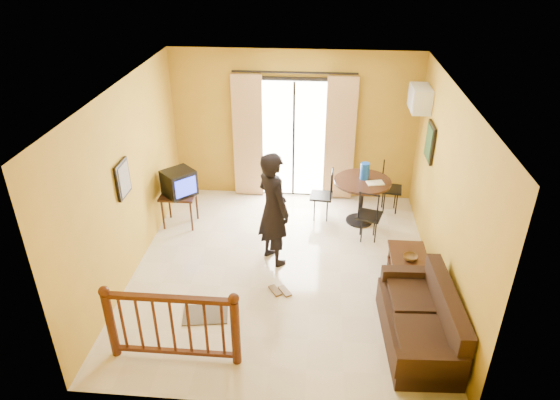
# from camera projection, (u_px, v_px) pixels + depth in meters

# --- Properties ---
(ground) EXTENTS (5.00, 5.00, 0.00)m
(ground) POSITION_uv_depth(u_px,v_px,m) (283.00, 269.00, 7.67)
(ground) COLOR beige
(ground) RESTS_ON ground
(room_shell) EXTENTS (5.00, 5.00, 5.00)m
(room_shell) POSITION_uv_depth(u_px,v_px,m) (283.00, 169.00, 6.85)
(room_shell) COLOR white
(room_shell) RESTS_ON ground
(balcony_door) EXTENTS (2.25, 0.14, 2.46)m
(balcony_door) POSITION_uv_depth(u_px,v_px,m) (294.00, 139.00, 9.23)
(balcony_door) COLOR black
(balcony_door) RESTS_ON ground
(tv_table) EXTENTS (0.60, 0.50, 0.60)m
(tv_table) POSITION_uv_depth(u_px,v_px,m) (179.00, 198.00, 8.60)
(tv_table) COLOR black
(tv_table) RESTS_ON ground
(television) EXTENTS (0.65, 0.65, 0.44)m
(television) POSITION_uv_depth(u_px,v_px,m) (179.00, 183.00, 8.45)
(television) COLOR black
(television) RESTS_ON tv_table
(picture_left) EXTENTS (0.05, 0.42, 0.52)m
(picture_left) POSITION_uv_depth(u_px,v_px,m) (123.00, 179.00, 6.92)
(picture_left) COLOR black
(picture_left) RESTS_ON room_shell
(dining_table) EXTENTS (0.98, 0.98, 0.82)m
(dining_table) POSITION_uv_depth(u_px,v_px,m) (362.00, 189.00, 8.61)
(dining_table) COLOR black
(dining_table) RESTS_ON ground
(water_jug) EXTENTS (0.16, 0.16, 0.29)m
(water_jug) POSITION_uv_depth(u_px,v_px,m) (365.00, 171.00, 8.51)
(water_jug) COLOR blue
(water_jug) RESTS_ON dining_table
(serving_tray) EXTENTS (0.31, 0.24, 0.02)m
(serving_tray) POSITION_uv_depth(u_px,v_px,m) (375.00, 183.00, 8.42)
(serving_tray) COLOR #EDE8CA
(serving_tray) RESTS_ON dining_table
(dining_chairs) EXTENTS (1.70, 1.47, 0.95)m
(dining_chairs) POSITION_uv_depth(u_px,v_px,m) (359.00, 222.00, 8.90)
(dining_chairs) COLOR black
(dining_chairs) RESTS_ON ground
(air_conditioner) EXTENTS (0.31, 0.60, 0.40)m
(air_conditioner) POSITION_uv_depth(u_px,v_px,m) (420.00, 99.00, 8.18)
(air_conditioner) COLOR white
(air_conditioner) RESTS_ON room_shell
(botanical_print) EXTENTS (0.05, 0.50, 0.60)m
(botanical_print) POSITION_uv_depth(u_px,v_px,m) (430.00, 142.00, 7.85)
(botanical_print) COLOR black
(botanical_print) RESTS_ON room_shell
(coffee_table) EXTENTS (0.54, 0.96, 0.43)m
(coffee_table) POSITION_uv_depth(u_px,v_px,m) (409.00, 267.00, 7.24)
(coffee_table) COLOR black
(coffee_table) RESTS_ON ground
(bowl) EXTENTS (0.27, 0.27, 0.07)m
(bowl) POSITION_uv_depth(u_px,v_px,m) (410.00, 257.00, 7.15)
(bowl) COLOR brown
(bowl) RESTS_ON coffee_table
(sofa) EXTENTS (0.87, 1.75, 0.82)m
(sofa) POSITION_uv_depth(u_px,v_px,m) (423.00, 323.00, 6.18)
(sofa) COLOR black
(sofa) RESTS_ON ground
(standing_person) EXTENTS (0.76, 0.79, 1.82)m
(standing_person) POSITION_uv_depth(u_px,v_px,m) (273.00, 209.00, 7.47)
(standing_person) COLOR black
(standing_person) RESTS_ON ground
(stair_balustrade) EXTENTS (1.63, 0.13, 1.04)m
(stair_balustrade) POSITION_uv_depth(u_px,v_px,m) (172.00, 322.00, 5.82)
(stair_balustrade) COLOR #471E0F
(stair_balustrade) RESTS_ON ground
(doormat) EXTENTS (0.65, 0.49, 0.02)m
(doormat) POSITION_uv_depth(u_px,v_px,m) (205.00, 314.00, 6.75)
(doormat) COLOR #524B42
(doormat) RESTS_ON ground
(sandals) EXTENTS (0.36, 0.26, 0.03)m
(sandals) POSITION_uv_depth(u_px,v_px,m) (280.00, 291.00, 7.19)
(sandals) COLOR brown
(sandals) RESTS_ON ground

